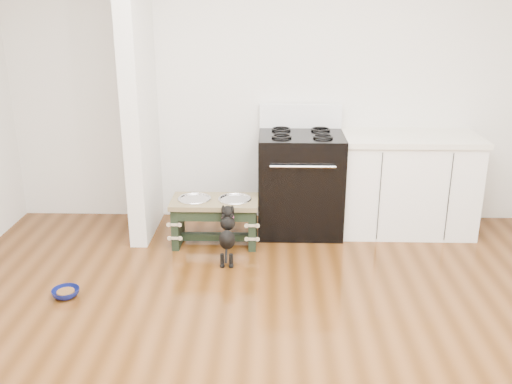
% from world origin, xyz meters
% --- Properties ---
extents(ground, '(5.00, 5.00, 0.00)m').
position_xyz_m(ground, '(0.00, 0.00, 0.00)').
color(ground, '#43240C').
rests_on(ground, ground).
extents(room_shell, '(5.00, 5.00, 5.00)m').
position_xyz_m(room_shell, '(0.00, 0.00, 1.62)').
color(room_shell, silver).
rests_on(room_shell, ground).
extents(partition_wall, '(0.15, 0.80, 2.70)m').
position_xyz_m(partition_wall, '(-1.18, 2.10, 1.35)').
color(partition_wall, silver).
rests_on(partition_wall, ground).
extents(oven_range, '(0.76, 0.69, 1.14)m').
position_xyz_m(oven_range, '(0.25, 2.16, 0.48)').
color(oven_range, black).
rests_on(oven_range, ground).
extents(cabinet_run, '(1.24, 0.64, 0.91)m').
position_xyz_m(cabinet_run, '(1.23, 2.18, 0.45)').
color(cabinet_run, white).
rests_on(cabinet_run, ground).
extents(dog_feeder, '(0.76, 0.40, 0.43)m').
position_xyz_m(dog_feeder, '(-0.51, 1.80, 0.30)').
color(dog_feeder, black).
rests_on(dog_feeder, ground).
extents(puppy, '(0.13, 0.39, 0.46)m').
position_xyz_m(puppy, '(-0.37, 1.46, 0.25)').
color(puppy, black).
rests_on(puppy, ground).
extents(floor_bowl, '(0.25, 0.25, 0.06)m').
position_xyz_m(floor_bowl, '(-1.52, 0.82, 0.03)').
color(floor_bowl, '#0B1353').
rests_on(floor_bowl, ground).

